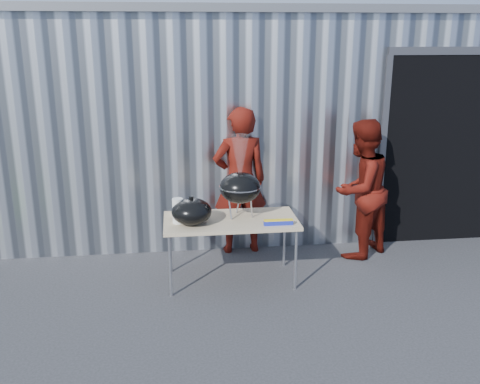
{
  "coord_description": "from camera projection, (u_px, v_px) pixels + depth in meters",
  "views": [
    {
      "loc": [
        -0.63,
        -4.9,
        2.76
      ],
      "look_at": [
        0.07,
        0.81,
        1.05
      ],
      "focal_mm": 40.0,
      "sensor_mm": 36.0,
      "label": 1
    }
  ],
  "objects": [
    {
      "name": "ground",
      "position": [
        243.0,
        312.0,
        5.52
      ],
      "size": [
        80.0,
        80.0,
        0.0
      ],
      "primitive_type": "plane",
      "color": "#2C2C2F"
    },
    {
      "name": "building",
      "position": [
        261.0,
        104.0,
        9.55
      ],
      "size": [
        8.2,
        6.2,
        3.1
      ],
      "color": "silver",
      "rests_on": "ground"
    },
    {
      "name": "folding_table",
      "position": [
        231.0,
        223.0,
        6.03
      ],
      "size": [
        1.5,
        0.75,
        0.75
      ],
      "color": "tan",
      "rests_on": "ground"
    },
    {
      "name": "kettle_grill",
      "position": [
        240.0,
        182.0,
        5.99
      ],
      "size": [
        0.47,
        0.47,
        0.95
      ],
      "color": "black",
      "rests_on": "folding_table"
    },
    {
      "name": "grill_lid",
      "position": [
        192.0,
        211.0,
        5.83
      ],
      "size": [
        0.44,
        0.44,
        0.32
      ],
      "color": "black",
      "rests_on": "folding_table"
    },
    {
      "name": "paper_towels",
      "position": [
        178.0,
        211.0,
        5.86
      ],
      "size": [
        0.12,
        0.12,
        0.28
      ],
      "primitive_type": "cylinder",
      "color": "white",
      "rests_on": "folding_table"
    },
    {
      "name": "white_tub",
      "position": [
        181.0,
        210.0,
        6.17
      ],
      "size": [
        0.2,
        0.15,
        0.1
      ],
      "primitive_type": "cube",
      "color": "white",
      "rests_on": "folding_table"
    },
    {
      "name": "foil_box",
      "position": [
        278.0,
        222.0,
        5.83
      ],
      "size": [
        0.32,
        0.05,
        0.06
      ],
      "color": "#1926A4",
      "rests_on": "folding_table"
    },
    {
      "name": "person_cook",
      "position": [
        240.0,
        181.0,
        6.82
      ],
      "size": [
        0.73,
        0.51,
        1.9
      ],
      "primitive_type": "imported",
      "rotation": [
        0.0,
        0.0,
        3.23
      ],
      "color": "#4F0F09",
      "rests_on": "ground"
    },
    {
      "name": "person_bystander",
      "position": [
        360.0,
        189.0,
        6.7
      ],
      "size": [
        1.09,
        1.04,
        1.76
      ],
      "primitive_type": "imported",
      "rotation": [
        0.0,
        0.0,
        3.75
      ],
      "color": "#4F0F09",
      "rests_on": "ground"
    }
  ]
}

